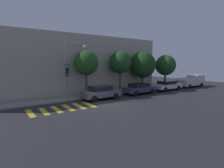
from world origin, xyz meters
TOP-DOWN VIEW (x-y plane):
  - ground_plane at (0.00, 0.00)m, footprint 60.00×60.00m
  - sidewalk at (0.00, 4.21)m, footprint 26.00×2.02m
  - building_row at (0.00, 8.62)m, footprint 26.00×6.00m
  - crosswalk at (-3.47, 0.80)m, footprint 5.64×2.60m
  - traffic_light_pole at (-1.52, 3.37)m, footprint 2.61×0.56m
  - sedan_near_corner at (1.30, 2.10)m, footprint 4.24×1.82m
  - sedan_middle at (6.96, 2.10)m, footprint 4.39×1.80m
  - sedan_far_end at (12.44, 2.10)m, footprint 4.68×1.86m
  - pickup_truck at (18.70, 2.10)m, footprint 5.38×1.96m
  - tree_near_corner at (0.59, 4.21)m, footprint 2.83×2.83m
  - tree_midblock at (5.48, 4.21)m, footprint 2.90×2.90m
  - tree_far_end at (9.51, 4.21)m, footprint 3.75×3.75m
  - tree_behind_truck at (14.56, 4.21)m, footprint 3.24×3.24m

SIDE VIEW (x-z plane):
  - ground_plane at x=0.00m, z-range 0.00..0.00m
  - crosswalk at x=-3.47m, z-range 0.00..0.00m
  - sidewalk at x=0.00m, z-range 0.00..0.14m
  - sedan_middle at x=6.96m, z-range 0.05..1.46m
  - sedan_far_end at x=12.44m, z-range 0.05..1.46m
  - sedan_near_corner at x=1.30m, z-range 0.05..1.54m
  - pickup_truck at x=18.70m, z-range 0.01..1.94m
  - tree_behind_truck at x=14.56m, z-range 0.97..6.16m
  - tree_far_end at x=9.51m, z-range 0.89..6.45m
  - building_row at x=0.00m, z-range 0.00..7.44m
  - traffic_light_pole at x=-1.52m, z-range 0.76..6.73m
  - tree_near_corner at x=0.59m, z-range 1.26..6.65m
  - tree_midblock at x=5.48m, z-range 1.27..6.76m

